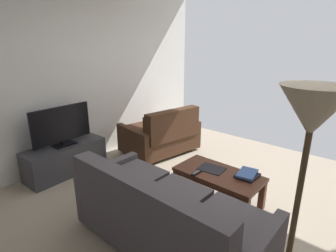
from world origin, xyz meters
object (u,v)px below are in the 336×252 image
object	(u,v)px
floor_lamp	(306,152)
tv_stand	(66,159)
coffee_table	(218,178)
loose_magazine	(212,169)
tv_remote	(196,173)
flat_tv	(62,125)
sofa_main	(163,216)
book_stack	(247,174)
loveseat_near	(162,134)

from	to	relation	value
floor_lamp	tv_stand	size ratio (longest dim) A/B	1.46
coffee_table	loose_magazine	distance (m)	0.14
tv_remote	loose_magazine	world-z (taller)	tv_remote
flat_tv	sofa_main	bearing A→B (deg)	175.17
sofa_main	flat_tv	world-z (taller)	flat_tv
coffee_table	floor_lamp	xyz separation A→B (m)	(-1.20, 1.38, 1.13)
sofa_main	tv_stand	bearing A→B (deg)	-4.83
loose_magazine	book_stack	bearing A→B (deg)	98.08
coffee_table	tv_stand	distance (m)	2.32
sofa_main	tv_remote	world-z (taller)	sofa_main
loveseat_near	floor_lamp	size ratio (longest dim) A/B	0.78
book_stack	loose_magazine	bearing A→B (deg)	15.37
flat_tv	tv_remote	xyz separation A→B (m)	(-1.96, -0.65, -0.35)
book_stack	tv_remote	bearing A→B (deg)	35.01
flat_tv	coffee_table	bearing A→B (deg)	-158.43
loveseat_near	coffee_table	bearing A→B (deg)	156.10
tv_stand	loose_magazine	bearing A→B (deg)	-156.70
floor_lamp	tv_stand	xyz separation A→B (m)	(3.36, -0.53, -1.24)
flat_tv	book_stack	world-z (taller)	flat_tv
sofa_main	loose_magazine	bearing A→B (deg)	-82.11
loose_magazine	loveseat_near	bearing A→B (deg)	-122.03
loveseat_near	flat_tv	world-z (taller)	flat_tv
flat_tv	book_stack	distance (m)	2.67
loveseat_near	loose_magazine	world-z (taller)	loveseat_near
floor_lamp	tv_stand	world-z (taller)	floor_lamp
loveseat_near	tv_stand	size ratio (longest dim) A/B	1.13
book_stack	coffee_table	bearing A→B (deg)	24.97
loveseat_near	book_stack	xyz separation A→B (m)	(-1.89, 0.56, 0.09)
sofa_main	floor_lamp	xyz separation A→B (m)	(-1.17, 0.35, 1.10)
tv_stand	book_stack	bearing A→B (deg)	-158.00
loveseat_near	coffee_table	world-z (taller)	loveseat_near
floor_lamp	loose_magazine	size ratio (longest dim) A/B	5.69
coffee_table	book_stack	xyz separation A→B (m)	(-0.30, -0.14, 0.09)
coffee_table	tv_stand	size ratio (longest dim) A/B	0.86
coffee_table	book_stack	world-z (taller)	book_stack
tv_stand	coffee_table	bearing A→B (deg)	-158.42
flat_tv	tv_remote	distance (m)	2.10
tv_stand	flat_tv	xyz separation A→B (m)	(-0.00, -0.00, 0.54)
flat_tv	tv_stand	bearing A→B (deg)	28.66
loveseat_near	tv_remote	world-z (taller)	loveseat_near
coffee_table	tv_remote	distance (m)	0.29
floor_lamp	loose_magazine	bearing A→B (deg)	-46.82
book_stack	tv_remote	distance (m)	0.60
coffee_table	tv_stand	xyz separation A→B (m)	(2.15, 0.85, -0.11)
loveseat_near	flat_tv	size ratio (longest dim) A/B	1.51
sofa_main	tv_stand	world-z (taller)	sofa_main
book_stack	sofa_main	bearing A→B (deg)	76.96
loveseat_near	tv_stand	world-z (taller)	loveseat_near
tv_stand	flat_tv	distance (m)	0.54
tv_remote	loveseat_near	bearing A→B (deg)	-32.94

